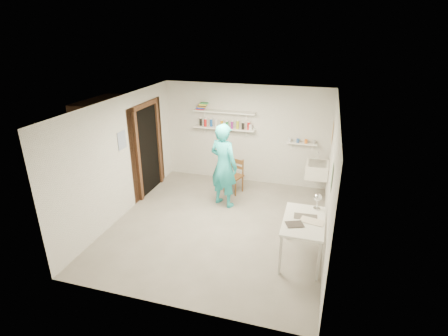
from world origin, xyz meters
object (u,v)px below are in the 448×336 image
(belfast_sink, at_px, (317,170))
(man, at_px, (224,166))
(wall_clock, at_px, (223,149))
(wooden_chair, at_px, (234,176))
(work_table, at_px, (302,239))
(desk_lamp, at_px, (318,197))

(belfast_sink, xyz_separation_m, man, (-1.89, -0.84, 0.21))
(wall_clock, bearing_deg, man, -45.72)
(wooden_chair, bearing_deg, work_table, -31.31)
(belfast_sink, xyz_separation_m, wooden_chair, (-1.84, -0.20, -0.30))
(man, relative_size, wooden_chair, 2.26)
(wall_clock, height_order, work_table, wall_clock)
(belfast_sink, bearing_deg, desk_lamp, -87.86)
(wall_clock, relative_size, work_table, 0.30)
(wooden_chair, distance_m, work_table, 2.73)
(desk_lamp, bearing_deg, wooden_chair, 138.71)
(man, height_order, wall_clock, man)
(man, relative_size, wall_clock, 5.56)
(belfast_sink, height_order, wall_clock, wall_clock)
(man, distance_m, work_table, 2.37)
(man, distance_m, wall_clock, 0.37)
(belfast_sink, relative_size, desk_lamp, 4.39)
(belfast_sink, distance_m, work_table, 2.34)
(wall_clock, distance_m, desk_lamp, 2.40)
(wall_clock, relative_size, desk_lamp, 2.39)
(wooden_chair, height_order, work_table, wooden_chair)
(wooden_chair, height_order, desk_lamp, desk_lamp)
(belfast_sink, distance_m, wooden_chair, 1.87)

